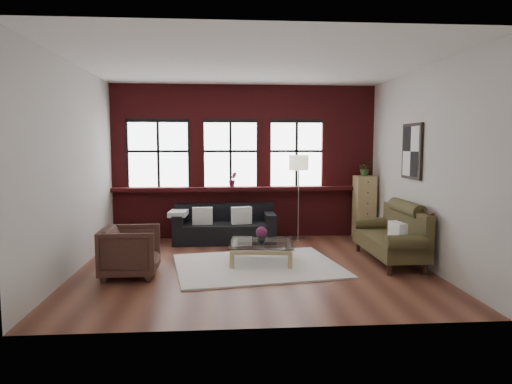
{
  "coord_description": "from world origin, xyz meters",
  "views": [
    {
      "loc": [
        -0.48,
        -7.19,
        1.96
      ],
      "look_at": [
        0.1,
        0.6,
        1.15
      ],
      "focal_mm": 32.0,
      "sensor_mm": 36.0,
      "label": 1
    }
  ],
  "objects": [
    {
      "name": "drawer_chest",
      "position": [
        2.49,
        2.08,
        0.66
      ],
      "size": [
        0.4,
        0.4,
        1.31
      ],
      "primitive_type": "cube",
      "color": "tan",
      "rests_on": "floor"
    },
    {
      "name": "wall_right",
      "position": [
        2.75,
        0.0,
        1.6
      ],
      "size": [
        0.0,
        5.0,
        5.0
      ],
      "primitive_type": "plane",
      "rotation": [
        1.57,
        0.0,
        -1.57
      ],
      "color": "beige",
      "rests_on": "ground"
    },
    {
      "name": "vase",
      "position": [
        0.16,
        0.26,
        0.41
      ],
      "size": [
        0.13,
        0.13,
        0.14
      ],
      "primitive_type": "imported",
      "rotation": [
        0.0,
        0.0,
        -0.02
      ],
      "color": "#B2B2B2",
      "rests_on": "coffee_table"
    },
    {
      "name": "wall_poster",
      "position": [
        2.72,
        0.3,
        1.85
      ],
      "size": [
        0.05,
        0.74,
        0.94
      ],
      "primitive_type": null,
      "color": "black",
      "rests_on": "wall_right"
    },
    {
      "name": "pillow_b",
      "position": [
        -0.1,
        1.8,
        0.56
      ],
      "size": [
        0.42,
        0.21,
        0.34
      ],
      "primitive_type": "cube",
      "rotation": [
        0.0,
        0.0,
        0.18
      ],
      "color": "silver",
      "rests_on": "dark_sofa"
    },
    {
      "name": "floor_lamp",
      "position": [
        1.09,
        2.04,
        0.95
      ],
      "size": [
        0.4,
        0.4,
        1.9
      ],
      "primitive_type": null,
      "color": "#A5A5A8",
      "rests_on": "floor"
    },
    {
      "name": "coffee_table",
      "position": [
        0.16,
        0.26,
        0.16
      ],
      "size": [
        1.13,
        1.13,
        0.35
      ],
      "primitive_type": null,
      "rotation": [
        0.0,
        0.0,
        -0.1
      ],
      "color": "tan",
      "rests_on": "shag_rug"
    },
    {
      "name": "flowers",
      "position": [
        0.16,
        0.26,
        0.51
      ],
      "size": [
        0.19,
        0.19,
        0.19
      ],
      "primitive_type": "sphere",
      "color": "#67234A",
      "rests_on": "vase"
    },
    {
      "name": "wall_back",
      "position": [
        0.0,
        2.5,
        1.6
      ],
      "size": [
        5.5,
        0.0,
        5.5
      ],
      "primitive_type": "plane",
      "rotation": [
        1.57,
        0.0,
        0.0
      ],
      "color": "beige",
      "rests_on": "ground"
    },
    {
      "name": "potted_plant_top",
      "position": [
        2.49,
        2.08,
        1.47
      ],
      "size": [
        0.3,
        0.26,
        0.32
      ],
      "primitive_type": "imported",
      "rotation": [
        0.0,
        0.0,
        -0.05
      ],
      "color": "#2D5923",
      "rests_on": "drawer_chest"
    },
    {
      "name": "sill_ledge",
      "position": [
        0.0,
        2.35,
        1.04
      ],
      "size": [
        5.5,
        0.3,
        0.08
      ],
      "primitive_type": "cube",
      "color": "maroon",
      "rests_on": "brick_backwall"
    },
    {
      "name": "window_right",
      "position": [
        1.1,
        2.45,
        1.75
      ],
      "size": [
        1.38,
        0.1,
        1.5
      ],
      "primitive_type": null,
      "color": "black",
      "rests_on": "brick_backwall"
    },
    {
      "name": "dark_sofa",
      "position": [
        -0.44,
        1.9,
        0.37
      ],
      "size": [
        2.03,
        0.82,
        0.73
      ],
      "primitive_type": null,
      "color": "black",
      "rests_on": "floor"
    },
    {
      "name": "window_mid",
      "position": [
        -0.3,
        2.45,
        1.75
      ],
      "size": [
        1.38,
        0.1,
        1.5
      ],
      "primitive_type": null,
      "color": "black",
      "rests_on": "brick_backwall"
    },
    {
      "name": "pillow_a",
      "position": [
        -0.88,
        1.8,
        0.56
      ],
      "size": [
        0.4,
        0.15,
        0.34
      ],
      "primitive_type": "cube",
      "rotation": [
        0.0,
        0.0,
        0.02
      ],
      "color": "silver",
      "rests_on": "dark_sofa"
    },
    {
      "name": "shag_rug",
      "position": [
        0.08,
        -0.0,
        0.01
      ],
      "size": [
        2.86,
        2.39,
        0.03
      ],
      "primitive_type": "cube",
      "rotation": [
        0.0,
        0.0,
        0.15
      ],
      "color": "silver",
      "rests_on": "floor"
    },
    {
      "name": "armchair",
      "position": [
        -1.85,
        -0.42,
        0.38
      ],
      "size": [
        0.85,
        0.82,
        0.75
      ],
      "primitive_type": "imported",
      "rotation": [
        0.0,
        0.0,
        1.59
      ],
      "color": "#3D251E",
      "rests_on": "floor"
    },
    {
      "name": "window_left",
      "position": [
        -1.8,
        2.45,
        1.75
      ],
      "size": [
        1.38,
        0.1,
        1.5
      ],
      "primitive_type": null,
      "color": "black",
      "rests_on": "brick_backwall"
    },
    {
      "name": "wall_left",
      "position": [
        -2.75,
        0.0,
        1.6
      ],
      "size": [
        0.0,
        5.0,
        5.0
      ],
      "primitive_type": "plane",
      "rotation": [
        1.57,
        0.0,
        1.57
      ],
      "color": "beige",
      "rests_on": "ground"
    },
    {
      "name": "floor",
      "position": [
        0.0,
        0.0,
        0.0
      ],
      "size": [
        5.5,
        5.5,
        0.0
      ],
      "primitive_type": "plane",
      "color": "#572C20",
      "rests_on": "ground"
    },
    {
      "name": "brick_backwall",
      "position": [
        0.0,
        2.44,
        1.6
      ],
      "size": [
        5.5,
        0.12,
        3.2
      ],
      "primitive_type": null,
      "color": "maroon",
      "rests_on": "floor"
    },
    {
      "name": "vintage_settee",
      "position": [
        2.3,
        0.13,
        0.49
      ],
      "size": [
        0.82,
        1.84,
        0.98
      ],
      "primitive_type": null,
      "color": "#41391E",
      "rests_on": "floor"
    },
    {
      "name": "ceiling",
      "position": [
        0.0,
        0.0,
        3.2
      ],
      "size": [
        5.5,
        5.5,
        0.0
      ],
      "primitive_type": "plane",
      "rotation": [
        3.14,
        0.0,
        0.0
      ],
      "color": "white",
      "rests_on": "ground"
    },
    {
      "name": "wall_front",
      "position": [
        0.0,
        -2.5,
        1.6
      ],
      "size": [
        5.5,
        0.0,
        5.5
      ],
      "primitive_type": "plane",
      "rotation": [
        -1.57,
        0.0,
        0.0
      ],
      "color": "beige",
      "rests_on": "ground"
    },
    {
      "name": "sill_plant",
      "position": [
        -0.26,
        2.32,
        1.24
      ],
      "size": [
        0.21,
        0.18,
        0.32
      ],
      "primitive_type": "imported",
      "rotation": [
        0.0,
        0.0,
        0.27
      ],
      "color": "#67234A",
      "rests_on": "sill_ledge"
    },
    {
      "name": "pillow_settee",
      "position": [
        2.22,
        -0.43,
        0.6
      ],
      "size": [
        0.18,
        0.39,
        0.34
      ],
      "primitive_type": "cube",
      "rotation": [
        0.0,
        0.0,
        0.1
      ],
      "color": "silver",
      "rests_on": "vintage_settee"
    }
  ]
}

